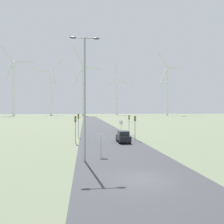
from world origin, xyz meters
TOP-DOWN VIEW (x-y plane):
  - ground_plane at (0.00, 0.00)m, footprint 600.00×600.00m
  - road_surface at (0.00, 48.00)m, footprint 10.00×240.00m
  - streetlamp at (-4.12, 6.36)m, footprint 2.99×0.32m
  - stop_sign_near at (-2.35, 8.40)m, footprint 0.81×0.07m
  - stop_sign_far at (3.87, 31.75)m, footprint 0.81×0.07m
  - traffic_light_post_near_left at (-5.54, 18.71)m, footprint 0.28×0.34m
  - traffic_light_post_near_right at (4.35, 20.59)m, footprint 0.28×0.34m
  - traffic_light_post_mid_left at (-5.28, 25.95)m, footprint 0.28×0.34m
  - traffic_light_post_mid_right at (5.26, 29.92)m, footprint 0.28×0.34m
  - car_approaching at (1.93, 18.39)m, footprint 1.88×4.11m
  - wind_turbine_far_left at (-67.42, 190.81)m, footprint 28.03×7.46m
  - wind_turbine_left at (-40.12, 227.83)m, footprint 32.60×5.90m
  - wind_turbine_center at (-5.45, 195.59)m, footprint 28.80×15.49m
  - wind_turbine_right at (32.17, 227.99)m, footprint 37.00×6.23m
  - wind_turbine_far_right at (77.14, 191.76)m, footprint 28.34×8.04m

SIDE VIEW (x-z plane):
  - ground_plane at x=0.00m, z-range 0.00..0.00m
  - road_surface at x=0.00m, z-range 0.00..0.01m
  - car_approaching at x=1.93m, z-range 0.00..1.83m
  - stop_sign_near at x=-2.35m, z-range 0.50..3.04m
  - stop_sign_far at x=3.87m, z-range 0.56..3.37m
  - traffic_light_post_mid_right at x=5.26m, z-range 0.94..4.97m
  - traffic_light_post_near_right at x=4.35m, z-range 0.96..5.10m
  - traffic_light_post_near_left at x=-5.54m, z-range 0.96..5.13m
  - traffic_light_post_mid_left at x=-5.28m, z-range 1.01..5.42m
  - streetlamp at x=-4.12m, z-range 1.32..13.66m
  - wind_turbine_right at x=32.17m, z-range -5.10..56.03m
  - wind_turbine_far_right at x=77.14m, z-range -2.50..60.27m
  - wind_turbine_left at x=-40.12m, z-range -2.64..60.42m
  - wind_turbine_center at x=-5.45m, z-range -3.68..61.99m
  - wind_turbine_far_left at x=-67.42m, z-range -2.09..60.62m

